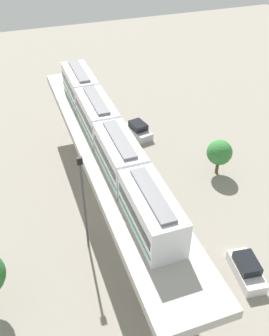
% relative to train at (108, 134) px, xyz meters
% --- Properties ---
extents(ground_plane, '(120.00, 120.00, 0.00)m').
position_rel_train_xyz_m(ground_plane, '(0.00, -0.22, -8.67)').
color(ground_plane, gray).
extents(viaduct, '(5.20, 35.80, 7.13)m').
position_rel_train_xyz_m(viaduct, '(0.00, -0.22, -3.06)').
color(viaduct, '#B7B2AA').
rests_on(viaduct, ground).
extents(train, '(2.64, 27.45, 3.24)m').
position_rel_train_xyz_m(train, '(0.00, 0.00, 0.00)').
color(train, white).
rests_on(train, viaduct).
extents(parked_car_white, '(2.34, 4.40, 1.76)m').
position_rel_train_xyz_m(parked_car_white, '(8.13, -11.76, -7.93)').
color(parked_car_white, white).
rests_on(parked_car_white, ground).
extents(parked_car_silver, '(2.60, 4.47, 1.76)m').
position_rel_train_xyz_m(parked_car_silver, '(7.20, 11.71, -7.93)').
color(parked_car_silver, '#B2B5BA').
rests_on(parked_car_silver, ground).
extents(tree_near_viaduct, '(2.78, 2.78, 4.15)m').
position_rel_train_xyz_m(tree_near_viaduct, '(12.77, 1.42, -5.92)').
color(tree_near_viaduct, brown).
rests_on(tree_near_viaduct, ground).
extents(signal_post, '(0.44, 0.28, 9.73)m').
position_rel_train_xyz_m(signal_post, '(-3.40, -4.14, -3.28)').
color(signal_post, '#4C4C51').
rests_on(signal_post, ground).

